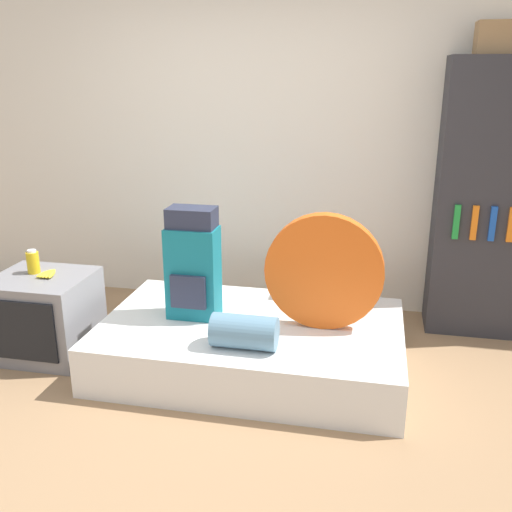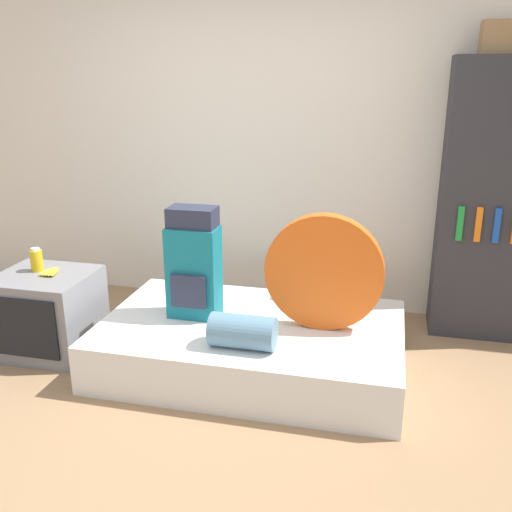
% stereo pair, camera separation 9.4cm
% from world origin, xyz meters
% --- Properties ---
extents(ground_plane, '(16.00, 16.00, 0.00)m').
position_xyz_m(ground_plane, '(0.00, 0.00, 0.00)').
color(ground_plane, '#997551').
extents(wall_back, '(8.00, 0.05, 2.60)m').
position_xyz_m(wall_back, '(0.00, 1.88, 1.30)').
color(wall_back, silver).
rests_on(wall_back, ground_plane).
extents(bed, '(1.91, 1.20, 0.31)m').
position_xyz_m(bed, '(0.20, 0.71, 0.16)').
color(bed, white).
rests_on(bed, ground_plane).
extents(backpack, '(0.33, 0.23, 0.73)m').
position_xyz_m(backpack, '(-0.19, 0.73, 0.67)').
color(backpack, '#14707F').
rests_on(backpack, bed).
extents(tent_bag, '(0.73, 0.09, 0.73)m').
position_xyz_m(tent_bag, '(0.64, 0.74, 0.68)').
color(tent_bag, '#E05B19').
rests_on(tent_bag, bed).
extents(sleeping_roll, '(0.38, 0.20, 0.20)m').
position_xyz_m(sleeping_roll, '(0.23, 0.36, 0.41)').
color(sleeping_roll, '#5B849E').
rests_on(sleeping_roll, bed).
extents(television, '(0.62, 0.58, 0.56)m').
position_xyz_m(television, '(-1.22, 0.61, 0.28)').
color(television, gray).
rests_on(television, ground_plane).
extents(canister, '(0.08, 0.08, 0.16)m').
position_xyz_m(canister, '(-1.30, 0.67, 0.63)').
color(canister, gold).
rests_on(canister, television).
extents(banana_bunch, '(0.12, 0.16, 0.03)m').
position_xyz_m(banana_bunch, '(-1.17, 0.63, 0.57)').
color(banana_bunch, yellow).
rests_on(banana_bunch, television).
extents(bookshelf, '(0.74, 0.39, 1.95)m').
position_xyz_m(bookshelf, '(1.72, 1.63, 0.98)').
color(bookshelf, '#2D2D33').
rests_on(bookshelf, ground_plane).
extents(cardboard_box, '(0.33, 0.21, 0.21)m').
position_xyz_m(cardboard_box, '(1.67, 1.66, 2.06)').
color(cardboard_box, '#99754C').
rests_on(cardboard_box, bookshelf).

